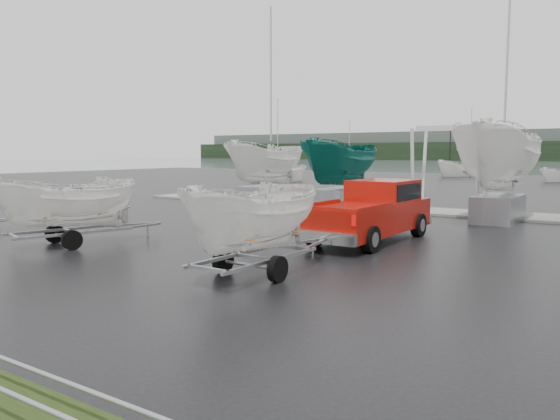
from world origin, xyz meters
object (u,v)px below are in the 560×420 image
object	(u,v)px
trailer_hitched	(254,159)
boat_hoist	(450,157)
trailer_parked	(66,159)
pickup_truck	(374,209)

from	to	relation	value
trailer_hitched	boat_hoist	size ratio (longest dim) A/B	1.22
trailer_hitched	trailer_parked	xyz separation A→B (m)	(-7.22, 0.14, -0.06)
trailer_hitched	boat_hoist	world-z (taller)	trailer_hitched
trailer_hitched	boat_hoist	distance (m)	15.66
trailer_hitched	trailer_parked	bearing A→B (deg)	-179.91
trailer_hitched	boat_hoist	xyz separation A→B (m)	(-0.17, 15.66, -0.06)
pickup_truck	trailer_parked	bearing A→B (deg)	-138.25
trailer_parked	boat_hoist	bearing A→B (deg)	82.49
boat_hoist	trailer_hitched	bearing A→B (deg)	-89.38
pickup_truck	boat_hoist	size ratio (longest dim) A/B	1.44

